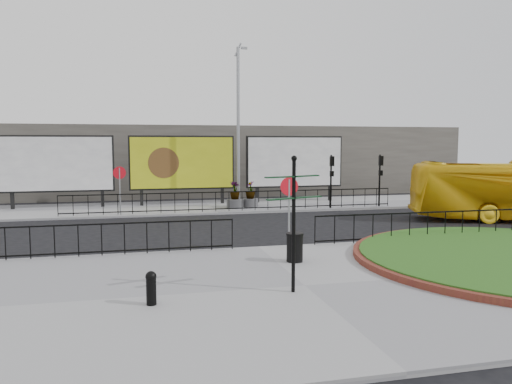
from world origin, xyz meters
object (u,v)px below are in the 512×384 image
object	(u,v)px
litter_bin	(295,247)
planter_c	(250,197)
billboard_mid	(182,163)
bollard	(151,286)
fingerpost_sign	(294,210)
planter_b	(235,198)
lamp_post	(238,124)

from	to	relation	value
litter_bin	planter_c	world-z (taller)	planter_c
billboard_mid	bollard	size ratio (longest dim) A/B	7.99
billboard_mid	litter_bin	bearing A→B (deg)	-82.45
fingerpost_sign	planter_b	distance (m)	16.27
billboard_mid	lamp_post	size ratio (longest dim) A/B	0.67
billboard_mid	planter_b	xyz separation A→B (m)	(2.73, -2.32, -1.91)
billboard_mid	planter_b	size ratio (longest dim) A/B	4.09
lamp_post	bollard	bearing A→B (deg)	-107.89
billboard_mid	fingerpost_sign	size ratio (longest dim) A/B	1.85
planter_c	billboard_mid	bearing A→B (deg)	151.95
lamp_post	bollard	size ratio (longest dim) A/B	11.90
lamp_post	fingerpost_sign	xyz separation A→B (m)	(-1.96, -16.46, -2.69)
fingerpost_sign	litter_bin	size ratio (longest dim) A/B	3.74
billboard_mid	litter_bin	world-z (taller)	billboard_mid
billboard_mid	lamp_post	xyz separation A→B (m)	(3.01, -1.97, 2.23)
bollard	billboard_mid	bearing A→B (deg)	82.75
bollard	planter_b	size ratio (longest dim) A/B	0.51
lamp_post	fingerpost_sign	size ratio (longest dim) A/B	2.76
lamp_post	planter_c	size ratio (longest dim) A/B	6.22
bollard	planter_c	bearing A→B (deg)	69.98
planter_b	billboard_mid	bearing A→B (deg)	139.67
planter_c	lamp_post	bearing A→B (deg)	180.00
planter_b	bollard	bearing A→B (deg)	-107.37
litter_bin	lamp_post	bearing A→B (deg)	85.92
fingerpost_sign	planter_c	size ratio (longest dim) A/B	2.25
planter_c	planter_b	bearing A→B (deg)	-160.27
fingerpost_sign	planter_b	world-z (taller)	fingerpost_sign
fingerpost_sign	billboard_mid	bearing A→B (deg)	78.03
planter_b	fingerpost_sign	bearing A→B (deg)	-95.98
billboard_mid	fingerpost_sign	bearing A→B (deg)	-86.76
billboard_mid	fingerpost_sign	distance (m)	18.47
lamp_post	fingerpost_sign	distance (m)	16.79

